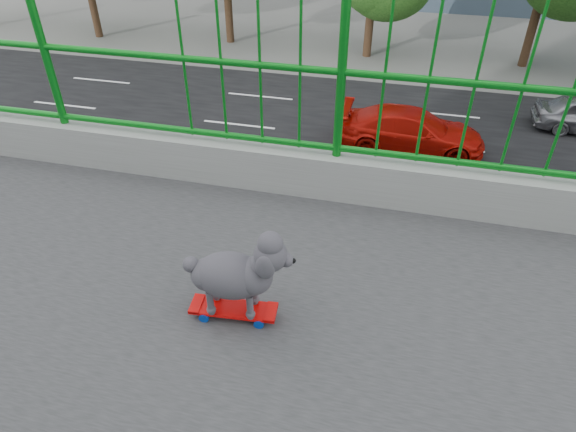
# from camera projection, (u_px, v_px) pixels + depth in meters

# --- Properties ---
(road) EXTENTS (18.00, 90.00, 0.02)m
(road) POSITION_uv_depth(u_px,v_px,m) (443.00, 190.00, 16.24)
(road) COLOR black
(road) RESTS_ON ground
(skateboard) EXTENTS (0.17, 0.44, 0.06)m
(skateboard) POSITION_uv_depth(u_px,v_px,m) (234.00, 310.00, 2.48)
(skateboard) COLOR #ED0908
(skateboard) RESTS_ON footbridge
(poodle) EXTENTS (0.25, 0.54, 0.44)m
(poodle) POSITION_uv_depth(u_px,v_px,m) (236.00, 273.00, 2.33)
(poodle) COLOR #322F35
(poodle) RESTS_ON skateboard
(car_0) EXTENTS (1.90, 4.71, 1.61)m
(car_0) POSITION_uv_depth(u_px,v_px,m) (554.00, 357.00, 9.89)
(car_0) COLOR gray
(car_0) RESTS_ON ground
(car_3) EXTENTS (2.12, 5.21, 1.51)m
(car_3) POSITION_uv_depth(u_px,v_px,m) (412.00, 131.00, 18.08)
(car_3) COLOR #B10F07
(car_3) RESTS_ON ground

